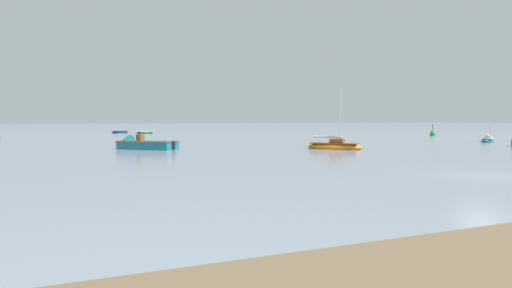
% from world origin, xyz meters
% --- Properties ---
extents(ground_plane, '(800.00, 800.00, 0.00)m').
position_xyz_m(ground_plane, '(0.00, 0.00, 0.00)').
color(ground_plane, gray).
extents(rowboat_moored_0, '(4.64, 3.79, 0.72)m').
position_xyz_m(rowboat_moored_0, '(-0.52, 82.35, 0.19)').
color(rowboat_moored_0, '#23602D').
rests_on(rowboat_moored_0, ground).
extents(rowboat_moored_1, '(4.39, 3.64, 0.68)m').
position_xyz_m(rowboat_moored_1, '(-4.64, 88.70, 0.18)').
color(rowboat_moored_1, navy).
rests_on(rowboat_moored_1, ground).
extents(motorboat_moored_2, '(6.36, 6.39, 2.30)m').
position_xyz_m(motorboat_moored_2, '(-11.83, 29.84, 0.32)').
color(motorboat_moored_2, '#197084').
rests_on(motorboat_moored_2, ground).
extents(sailboat_moored_1, '(4.55, 3.69, 5.08)m').
position_xyz_m(sailboat_moored_1, '(32.79, 25.88, 0.22)').
color(sailboat_moored_1, '#197084').
rests_on(sailboat_moored_1, ground).
extents(sailboat_moored_2, '(4.81, 5.40, 6.22)m').
position_xyz_m(sailboat_moored_2, '(5.72, 21.63, 0.27)').
color(sailboat_moored_2, orange).
rests_on(sailboat_moored_2, ground).
extents(channel_buoy, '(0.90, 0.90, 2.30)m').
position_xyz_m(channel_buoy, '(43.82, 46.15, 0.46)').
color(channel_buoy, '#198C2D').
rests_on(channel_buoy, ground).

